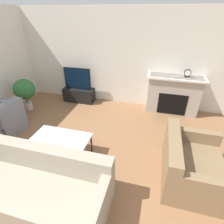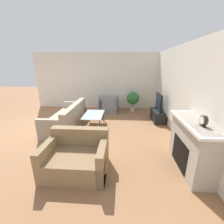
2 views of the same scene
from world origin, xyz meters
name	(u,v)px [view 1 (image 1 of 2)]	position (x,y,z in m)	size (l,w,h in m)	color
wall_back	(114,59)	(0.00, 4.60, 1.35)	(8.66, 0.06, 2.70)	silver
fireplace	(173,94)	(1.78, 4.35, 0.56)	(1.49, 0.50, 1.07)	#B2A899
tv_stand	(79,95)	(-1.07, 4.29, 0.21)	(0.96, 0.39, 0.43)	black
tv	(77,79)	(-1.07, 4.29, 0.76)	(0.84, 0.06, 0.66)	black
couch_sectional	(36,187)	(-0.25, 0.95, 0.29)	(2.25, 0.89, 0.82)	#9E937F
couch_loveseat	(190,166)	(2.02, 1.97, 0.29)	(0.96, 1.25, 0.82)	#8C704C
armchair_by_window	(2,121)	(-2.14, 2.28, 0.30)	(0.97, 0.87, 0.82)	gray
coffee_table	(60,140)	(-0.36, 1.88, 0.41)	(1.12, 0.66, 0.45)	#333338
potted_plant	(25,90)	(-2.29, 3.39, 0.61)	(0.58, 0.58, 0.93)	beige
mantel_clock	(188,73)	(2.03, 4.35, 1.17)	(0.17, 0.07, 0.20)	#28231E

